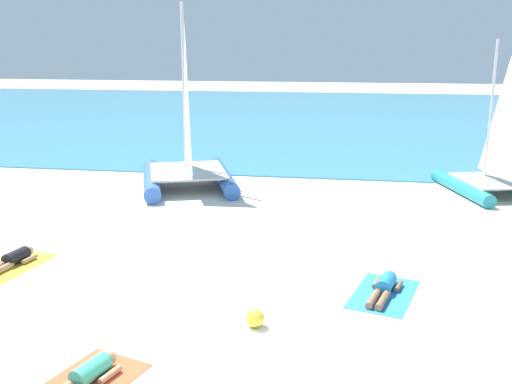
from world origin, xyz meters
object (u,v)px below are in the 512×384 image
object	(u,v)px
sailboat_blue	(187,161)
sunbather_leftmost	(12,260)
towel_leftmost	(11,266)
beach_ball	(255,318)
sunbather_center_right	(385,287)
sunbather_center_left	(84,377)
towel_center_right	(383,294)
sailboat_teal	(493,172)

from	to	relation	value
sailboat_blue	sunbather_leftmost	bearing A→B (deg)	-122.90
towel_leftmost	beach_ball	xyz separation A→B (m)	(5.82, -1.94, 0.16)
sailboat_blue	sunbather_center_right	bearing A→B (deg)	-72.10
sunbather_center_left	towel_center_right	bearing A→B (deg)	59.38
sunbather_leftmost	beach_ball	distance (m)	6.15
towel_leftmost	sunbather_center_left	xyz separation A→B (m)	(3.70, -4.13, 0.13)
sunbather_center_left	beach_ball	bearing A→B (deg)	63.26
towel_leftmost	beach_ball	world-z (taller)	beach_ball
sailboat_teal	sunbather_center_left	world-z (taller)	sailboat_teal
towel_center_right	sunbather_center_right	xyz separation A→B (m)	(0.02, 0.06, 0.13)
sunbather_leftmost	sunbather_center_left	size ratio (longest dim) A/B	1.02
sunbather_leftmost	beach_ball	world-z (taller)	beach_ball
towel_leftmost	sailboat_blue	bearing A→B (deg)	77.26
sailboat_blue	sunbather_center_left	xyz separation A→B (m)	(1.90, -12.09, -0.79)
sunbather_center_right	beach_ball	size ratio (longest dim) A/B	4.67
sailboat_blue	sailboat_teal	xyz separation A→B (m)	(10.12, 0.69, -0.18)
sunbather_leftmost	towel_leftmost	bearing A→B (deg)	-90.00
towel_leftmost	sunbather_center_right	xyz separation A→B (m)	(8.11, -0.11, 0.13)
sailboat_blue	towel_center_right	world-z (taller)	sailboat_blue
sailboat_blue	sunbather_leftmost	xyz separation A→B (m)	(-1.79, -7.89, -0.79)
towel_leftmost	sunbather_leftmost	world-z (taller)	sunbather_leftmost
sailboat_blue	sunbather_leftmost	size ratio (longest dim) A/B	3.93
sunbather_center_left	towel_center_right	distance (m)	5.91
sailboat_blue	sunbather_center_right	xyz separation A→B (m)	(6.31, -8.07, -0.79)
sailboat_blue	sunbather_leftmost	distance (m)	8.13
towel_leftmost	towel_center_right	distance (m)	8.09
towel_leftmost	sunbather_leftmost	bearing A→B (deg)	80.51
towel_leftmost	beach_ball	distance (m)	6.14
sunbather_center_right	beach_ball	distance (m)	2.93
beach_ball	sunbather_leftmost	bearing A→B (deg)	160.95
sunbather_leftmost	sunbather_center_left	bearing A→B (deg)	-39.19
sunbather_leftmost	beach_ball	size ratio (longest dim) A/B	4.71
towel_leftmost	sunbather_center_right	size ratio (longest dim) A/B	1.23
sailboat_teal	towel_center_right	world-z (taller)	sailboat_teal
sailboat_teal	beach_ball	xyz separation A→B (m)	(-6.10, -10.58, -0.57)
sunbather_center_left	beach_ball	distance (m)	3.05
sunbather_center_right	sunbather_leftmost	bearing A→B (deg)	-166.08
towel_center_right	towel_leftmost	bearing A→B (deg)	178.78
beach_ball	towel_center_right	bearing A→B (deg)	37.97
sailboat_teal	towel_center_right	xyz separation A→B (m)	(-3.83, -8.82, -0.73)
sunbather_center_left	sunbather_center_right	distance (m)	5.97
towel_center_right	sunbather_center_right	distance (m)	0.14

